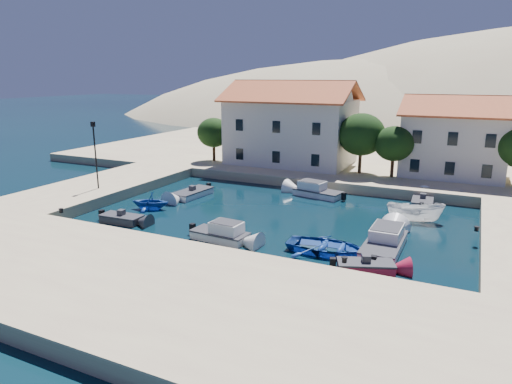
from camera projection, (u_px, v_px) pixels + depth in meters
ground at (216, 260)px, 28.77m from camera, size 400.00×400.00×0.00m
quay_south at (156, 292)px, 23.41m from camera, size 52.00×12.00×1.00m
quay_west at (102, 187)px, 45.36m from camera, size 8.00×20.00×1.00m
quay_north at (374, 159)px, 60.97m from camera, size 80.00×36.00×1.00m
hills at (493, 197)px, 133.80m from camera, size 254.00×176.00×99.00m
building_left at (291, 122)px, 54.26m from camera, size 14.70×9.45×9.70m
building_mid at (455, 135)px, 47.74m from camera, size 10.50×8.40×8.30m
trees at (375, 139)px, 47.89m from camera, size 37.30×5.30×6.45m
lamppost at (95, 149)px, 41.93m from camera, size 0.35×0.25×6.22m
bollards at (281, 231)px, 30.69m from camera, size 29.36×9.56×0.30m
motorboat_grey_sw at (122, 219)px, 36.02m from camera, size 3.44×1.66×1.25m
cabin_cruiser_south at (220, 233)px, 32.16m from camera, size 4.26×2.08×1.60m
rowboat_south at (327, 253)px, 29.95m from camera, size 5.55×4.06×1.12m
motorboat_red_se at (366, 267)px, 26.99m from camera, size 3.62×2.59×1.25m
cabin_cruiser_east at (384, 243)px, 30.33m from camera, size 2.32×5.70×1.60m
boat_east at (414, 221)px, 36.43m from camera, size 4.69×2.54×1.72m
motorboat_white_ne at (423, 202)px, 40.95m from camera, size 2.02×3.93×1.25m
rowboat_west at (151, 209)px, 39.72m from camera, size 3.93×3.64×1.70m
motorboat_white_west at (193, 193)px, 43.82m from camera, size 2.36×4.55×1.25m
cabin_cruiser_north at (318, 191)px, 43.78m from camera, size 4.98×2.88×1.60m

